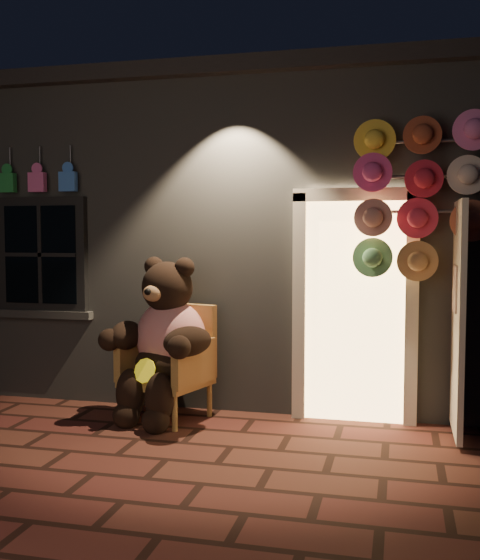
% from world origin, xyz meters
% --- Properties ---
extents(ground, '(60.00, 60.00, 0.00)m').
position_xyz_m(ground, '(0.00, 0.00, 0.00)').
color(ground, '#4C271D').
rests_on(ground, ground).
extents(shop_building, '(7.30, 5.95, 3.51)m').
position_xyz_m(shop_building, '(0.00, 3.99, 1.74)').
color(shop_building, slate).
rests_on(shop_building, ground).
extents(wicker_armchair, '(0.89, 0.85, 1.08)m').
position_xyz_m(wicker_armchair, '(-0.36, 1.16, 0.54)').
color(wicker_armchair, '#A98A41').
rests_on(wicker_armchair, ground).
extents(teddy_bear, '(1.09, 0.99, 1.57)m').
position_xyz_m(teddy_bear, '(-0.39, 1.02, 0.76)').
color(teddy_bear, '#AE1215').
rests_on(teddy_bear, ground).
extents(hat_rack, '(1.59, 0.22, 2.82)m').
position_xyz_m(hat_rack, '(2.08, 1.28, 2.16)').
color(hat_rack, '#59595E').
rests_on(hat_rack, ground).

